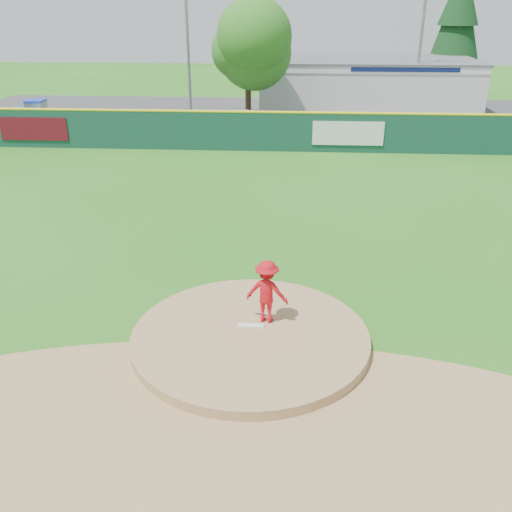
# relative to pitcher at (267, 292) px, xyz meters

# --- Properties ---
(ground) EXTENTS (120.00, 120.00, 0.00)m
(ground) POSITION_rel_pitcher_xyz_m (-0.35, -0.60, -1.03)
(ground) COLOR #286B19
(ground) RESTS_ON ground
(pitchers_mound) EXTENTS (5.50, 5.50, 0.50)m
(pitchers_mound) POSITION_rel_pitcher_xyz_m (-0.35, -0.60, -1.03)
(pitchers_mound) COLOR #9E774C
(pitchers_mound) RESTS_ON ground
(pitching_rubber) EXTENTS (0.60, 0.15, 0.04)m
(pitching_rubber) POSITION_rel_pitcher_xyz_m (-0.35, -0.30, -0.76)
(pitching_rubber) COLOR white
(pitching_rubber) RESTS_ON pitchers_mound
(infield_dirt_arc) EXTENTS (15.40, 15.40, 0.01)m
(infield_dirt_arc) POSITION_rel_pitcher_xyz_m (-0.35, -3.60, -1.03)
(infield_dirt_arc) COLOR #9E774C
(infield_dirt_arc) RESTS_ON ground
(parking_lot) EXTENTS (44.00, 16.00, 0.02)m
(parking_lot) POSITION_rel_pitcher_xyz_m (-0.35, 26.40, -1.02)
(parking_lot) COLOR #38383A
(parking_lot) RESTS_ON ground
(pitcher) EXTENTS (1.11, 0.79, 1.56)m
(pitcher) POSITION_rel_pitcher_xyz_m (0.00, 0.00, 0.00)
(pitcher) COLOR red
(pitcher) RESTS_ON pitchers_mound
(van) EXTENTS (4.65, 2.82, 1.21)m
(van) POSITION_rel_pitcher_xyz_m (-2.20, 22.15, -0.41)
(van) COLOR silver
(van) RESTS_ON parking_lot
(pool_building_grp) EXTENTS (15.20, 8.20, 3.31)m
(pool_building_grp) POSITION_rel_pitcher_xyz_m (5.65, 31.39, 0.63)
(pool_building_grp) COLOR silver
(pool_building_grp) RESTS_ON ground
(fence_banners) EXTENTS (19.99, 0.04, 1.20)m
(fence_banners) POSITION_rel_pitcher_xyz_m (-4.91, 17.32, -0.03)
(fence_banners) COLOR #5C0D17
(fence_banners) RESTS_ON ground
(playground_slide) EXTENTS (1.04, 2.94, 1.62)m
(playground_slide) POSITION_rel_pitcher_xyz_m (-15.18, 22.49, -0.21)
(playground_slide) COLOR #1935D8
(playground_slide) RESTS_ON ground
(outfield_fence) EXTENTS (40.00, 0.14, 2.07)m
(outfield_fence) POSITION_rel_pitcher_xyz_m (-0.35, 17.40, 0.06)
(outfield_fence) COLOR #123D2F
(outfield_fence) RESTS_ON ground
(deciduous_tree) EXTENTS (5.60, 5.60, 7.36)m
(deciduous_tree) POSITION_rel_pitcher_xyz_m (-2.35, 24.40, 3.52)
(deciduous_tree) COLOR #382314
(deciduous_tree) RESTS_ON ground
(conifer_tree) EXTENTS (4.40, 4.40, 9.50)m
(conifer_tree) POSITION_rel_pitcher_xyz_m (12.65, 35.40, 4.51)
(conifer_tree) COLOR #382314
(conifer_tree) RESTS_ON ground
(light_pole_left) EXTENTS (1.75, 0.25, 11.00)m
(light_pole_left) POSITION_rel_pitcher_xyz_m (-6.35, 26.40, 5.02)
(light_pole_left) COLOR gray
(light_pole_left) RESTS_ON ground
(light_pole_right) EXTENTS (1.75, 0.25, 10.00)m
(light_pole_right) POSITION_rel_pitcher_xyz_m (8.65, 28.40, 4.51)
(light_pole_right) COLOR gray
(light_pole_right) RESTS_ON ground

